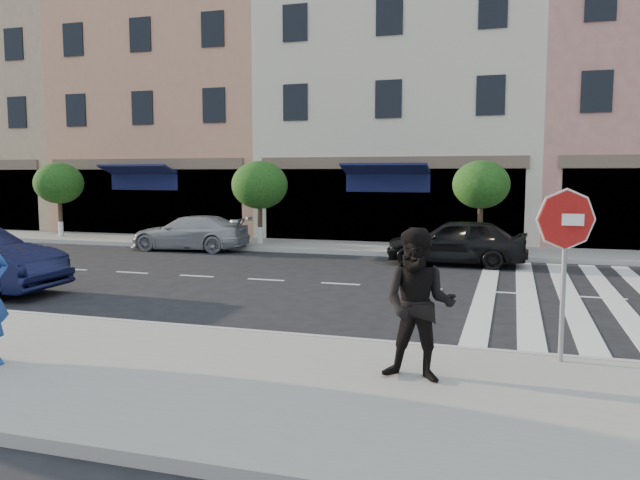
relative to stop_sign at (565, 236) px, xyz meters
The scene contains 13 objects.
ground 5.41m from the stop_sign, 159.12° to the left, with size 120.00×120.00×0.00m, color black.
sidewalk_near 5.43m from the stop_sign, 157.65° to the right, with size 60.00×4.50×0.15m, color gray.
sidewalk_far 13.77m from the stop_sign, 110.28° to the left, with size 60.00×3.00×0.15m, color gray.
building_west_far 32.94m from the stop_sign, 144.87° to the left, with size 12.00×9.00×12.00m, color tan.
building_west_mid 25.04m from the stop_sign, 129.91° to the left, with size 10.00×9.00×14.00m, color tan.
building_centre 19.85m from the stop_sign, 105.54° to the left, with size 11.00×9.00×11.00m, color beige.
street_tree_wa 22.58m from the stop_sign, 146.06° to the left, with size 2.00×2.00×3.05m.
street_tree_wb 15.93m from the stop_sign, 127.67° to the left, with size 2.10×2.10×3.06m.
street_tree_c 12.73m from the stop_sign, 97.82° to the left, with size 1.90×1.90×3.04m.
stop_sign is the anchor object (origin of this frame).
walker 2.36m from the stop_sign, 142.37° to the right, with size 0.93×0.73×1.92m, color black.
car_far_left 16.07m from the stop_sign, 137.11° to the left, with size 1.74×4.28×1.24m, color #9D9EA2.
car_far_mid 10.32m from the stop_sign, 102.89° to the left, with size 1.67×4.15×1.41m, color black.
Camera 1 is at (4.04, -10.77, 2.72)m, focal length 35.00 mm.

